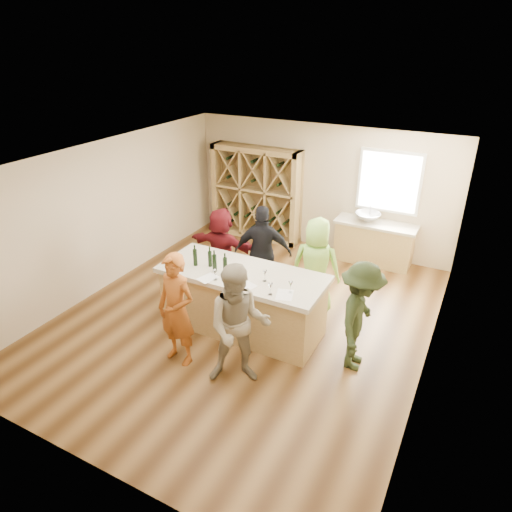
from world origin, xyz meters
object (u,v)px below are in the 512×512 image
at_px(tasting_counter_base, 243,303).
at_px(wine_bottle_c, 210,259).
at_px(person_near_right, 239,326).
at_px(person_server, 360,317).
at_px(sink, 368,217).
at_px(person_far_right, 316,266).
at_px(person_near_left, 177,310).
at_px(person_far_mid, 263,253).
at_px(wine_bottle_d, 215,263).
at_px(wine_bottle_e, 225,266).
at_px(wine_bottle_a, 195,257).
at_px(person_far_left, 222,248).
at_px(wine_rack, 256,193).

distance_m(tasting_counter_base, wine_bottle_c, 0.91).
relative_size(person_near_right, person_server, 1.07).
distance_m(sink, person_far_right, 2.40).
distance_m(person_near_right, person_server, 1.75).
relative_size(person_near_left, person_far_mid, 0.99).
distance_m(sink, wine_bottle_d, 3.97).
relative_size(wine_bottle_d, wine_bottle_e, 1.02).
height_order(tasting_counter_base, wine_bottle_a, wine_bottle_a).
bearing_deg(wine_bottle_a, wine_bottle_d, -4.50).
height_order(wine_bottle_d, wine_bottle_e, wine_bottle_d).
relative_size(wine_bottle_e, person_near_left, 0.16).
relative_size(wine_bottle_c, person_near_left, 0.15).
xyz_separation_m(person_near_right, person_far_right, (0.28, 2.22, -0.04)).
xyz_separation_m(wine_bottle_a, person_server, (2.75, 0.10, -0.37)).
relative_size(wine_bottle_a, wine_bottle_c, 1.07).
xyz_separation_m(sink, person_far_left, (-2.16, -2.39, -0.21)).
bearing_deg(tasting_counter_base, sink, 72.56).
distance_m(wine_bottle_d, person_near_left, 1.03).
bearing_deg(wine_bottle_a, sink, 62.56).
bearing_deg(wine_rack, sink, -1.49).
relative_size(wine_bottle_c, wine_bottle_d, 0.92).
height_order(sink, wine_bottle_d, wine_bottle_d).
height_order(wine_bottle_d, person_near_left, person_near_left).
relative_size(wine_rack, person_far_left, 1.36).
bearing_deg(tasting_counter_base, person_server, -1.52).
bearing_deg(wine_bottle_e, person_far_mid, 89.12).
bearing_deg(person_near_right, wine_bottle_a, 117.10).
bearing_deg(wine_bottle_e, person_near_right, -50.56).
relative_size(wine_bottle_a, wine_bottle_d, 0.98).
height_order(wine_bottle_a, person_far_mid, person_far_mid).
relative_size(wine_bottle_d, person_near_right, 0.16).
xyz_separation_m(sink, wine_bottle_c, (-1.66, -3.55, 0.20)).
bearing_deg(wine_bottle_e, wine_bottle_d, -179.31).
bearing_deg(person_far_left, wine_bottle_a, 100.59).
bearing_deg(person_near_left, wine_rack, 109.15).
xyz_separation_m(person_near_left, person_near_right, (1.02, 0.04, 0.03)).
relative_size(wine_rack, person_server, 1.29).
relative_size(person_near_left, person_far_left, 1.10).
height_order(person_far_mid, person_far_left, person_far_mid).
bearing_deg(wine_bottle_a, person_near_left, -71.36).
bearing_deg(person_server, person_far_right, 39.95).
bearing_deg(wine_bottle_c, person_far_mid, 72.20).
bearing_deg(wine_bottle_d, wine_bottle_a, 175.50).
bearing_deg(tasting_counter_base, wine_bottle_a, -169.14).
bearing_deg(person_far_left, wine_rack, -79.14).
height_order(wine_bottle_a, person_far_right, person_far_right).
relative_size(wine_bottle_d, person_far_left, 0.18).
bearing_deg(sink, wine_bottle_c, -115.01).
bearing_deg(sink, person_server, -76.32).
bearing_deg(wine_bottle_c, person_server, 0.35).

